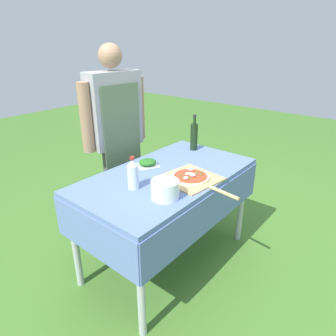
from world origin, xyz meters
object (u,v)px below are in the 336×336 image
Objects in this scene: prep_table at (167,186)px; water_bottle at (133,174)px; person_cook at (116,128)px; herb_container at (148,163)px; pizza_on_peel at (192,178)px; oil_bottle at (194,136)px; mixing_tub at (165,189)px.

prep_table is 6.22× the size of water_bottle.
person_cook is 0.50m from herb_container.
water_bottle is at bearing 154.85° from pizza_on_peel.
person_cook is at bearing 130.30° from oil_bottle.
herb_container is (-0.01, 0.41, 0.01)m from pizza_on_peel.
person_cook reaches higher than prep_table.
oil_bottle is 0.54m from herb_container.
prep_table is 0.61m from oil_bottle.
oil_bottle reaches higher than mixing_tub.
person_cook reaches higher than oil_bottle.
herb_container reaches higher than pizza_on_peel.
water_bottle is at bearing -171.80° from oil_bottle.
water_bottle is at bearing 97.98° from mixing_tub.
mixing_tub is at bearing -168.73° from pizza_on_peel.
person_cook reaches higher than pizza_on_peel.
herb_container is (-0.09, -0.46, -0.17)m from person_cook.
herb_container is at bearing 173.19° from oil_bottle.
prep_table is 0.23m from pizza_on_peel.
person_cook is 0.78m from water_bottle.
pizza_on_peel is at bearing 92.00° from person_cook.
person_cook is at bearing 66.19° from mixing_tub.
pizza_on_peel is at bearing -88.20° from herb_container.
prep_table is at bearing -165.01° from oil_bottle.
mixing_tub reaches higher than herb_container.
water_bottle is (-0.32, 0.02, 0.20)m from prep_table.
pizza_on_peel is at bearing -32.54° from water_bottle.
prep_table is 0.38m from water_bottle.
oil_bottle is 0.88m from water_bottle.
water_bottle is at bearing -150.74° from herb_container.
person_cook is at bearing 80.87° from prep_table.
mixing_tub is (-0.83, -0.37, -0.07)m from oil_bottle.
herb_container is (0.34, 0.19, -0.08)m from water_bottle.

